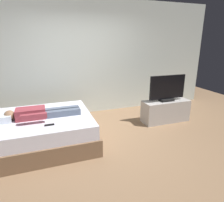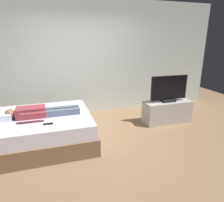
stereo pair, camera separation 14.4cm
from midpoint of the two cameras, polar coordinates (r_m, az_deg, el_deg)
The scene contains 7 objects.
ground_plane at distance 3.70m, azimuth -3.49°, elevation -12.50°, with size 10.00×10.00×0.00m, color #8C6B4C.
back_wall at distance 5.10m, azimuth -5.25°, elevation 12.28°, with size 6.40×0.10×2.80m, color silver.
bed at distance 3.83m, azimuth -21.37°, elevation -8.18°, with size 1.91×1.57×0.54m.
person at distance 3.67m, azimuth -21.53°, elevation -3.31°, with size 1.26×0.46×0.18m.
remote at distance 3.31m, azimuth -18.90°, elevation -6.57°, with size 0.15×0.04×0.02m, color black.
tv_stand at distance 4.75m, azimuth 14.39°, elevation -2.81°, with size 1.10×0.40×0.50m, color #B7B2AD.
tv at distance 4.60m, azimuth 14.88°, elevation 3.47°, with size 0.88×0.20×0.59m.
Camera 1 is at (-0.94, -3.07, 1.83)m, focal length 31.50 mm.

